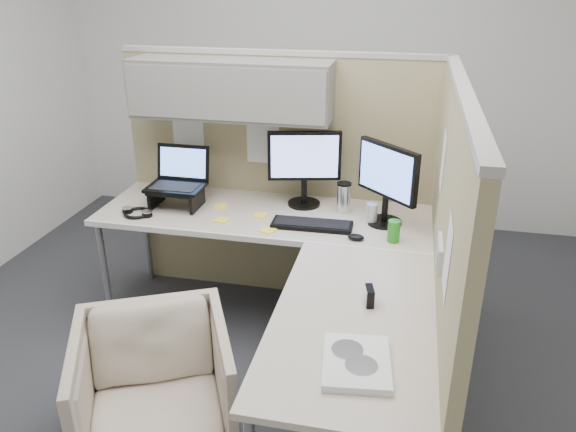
% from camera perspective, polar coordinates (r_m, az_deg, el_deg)
% --- Properties ---
extents(ground, '(4.50, 4.50, 0.00)m').
position_cam_1_polar(ground, '(3.27, -2.75, -15.38)').
color(ground, '#2F2F33').
rests_on(ground, ground).
extents(partition_back, '(2.00, 0.36, 1.63)m').
position_cam_1_polar(partition_back, '(3.53, -3.02, 7.82)').
color(partition_back, tan).
rests_on(partition_back, ground).
extents(partition_right, '(0.07, 2.03, 1.63)m').
position_cam_1_polar(partition_right, '(2.69, 15.40, -4.73)').
color(partition_right, tan).
rests_on(partition_right, ground).
extents(desk, '(2.00, 1.98, 0.73)m').
position_cam_1_polar(desk, '(2.97, -0.05, -3.86)').
color(desk, beige).
rests_on(desk, ground).
extents(office_chair, '(0.88, 0.86, 0.69)m').
position_cam_1_polar(office_chair, '(2.71, -13.41, -16.31)').
color(office_chair, beige).
rests_on(office_chair, ground).
extents(monitor_left, '(0.44, 0.20, 0.47)m').
position_cam_1_polar(monitor_left, '(3.38, 1.67, 5.46)').
color(monitor_left, black).
rests_on(monitor_left, desk).
extents(monitor_right, '(0.34, 0.33, 0.47)m').
position_cam_1_polar(monitor_right, '(3.17, 10.03, 3.82)').
color(monitor_right, black).
rests_on(monitor_right, desk).
extents(laptop_station, '(0.34, 0.29, 0.35)m').
position_cam_1_polar(laptop_station, '(3.49, -11.14, 3.17)').
color(laptop_station, black).
rests_on(laptop_station, desk).
extents(keyboard, '(0.46, 0.16, 0.02)m').
position_cam_1_polar(keyboard, '(3.18, 2.46, -0.89)').
color(keyboard, black).
rests_on(keyboard, desk).
extents(mouse, '(0.10, 0.07, 0.03)m').
position_cam_1_polar(mouse, '(3.04, 6.92, -2.14)').
color(mouse, black).
rests_on(mouse, desk).
extents(travel_mug, '(0.09, 0.09, 0.18)m').
position_cam_1_polar(travel_mug, '(3.36, 5.69, 1.89)').
color(travel_mug, silver).
rests_on(travel_mug, desk).
extents(soda_can_green, '(0.07, 0.07, 0.12)m').
position_cam_1_polar(soda_can_green, '(3.04, 10.70, -1.52)').
color(soda_can_green, '#268C1E').
rests_on(soda_can_green, desk).
extents(soda_can_silver, '(0.07, 0.07, 0.12)m').
position_cam_1_polar(soda_can_silver, '(3.23, 8.48, 0.25)').
color(soda_can_silver, silver).
rests_on(soda_can_silver, desk).
extents(sticky_note_d, '(0.08, 0.08, 0.01)m').
position_cam_1_polar(sticky_note_d, '(3.32, -2.82, 0.06)').
color(sticky_note_d, yellow).
rests_on(sticky_note_d, desk).
extents(sticky_note_a, '(0.08, 0.08, 0.01)m').
position_cam_1_polar(sticky_note_a, '(3.27, -6.76, -0.42)').
color(sticky_note_a, yellow).
rests_on(sticky_note_a, desk).
extents(sticky_note_c, '(0.10, 0.10, 0.01)m').
position_cam_1_polar(sticky_note_c, '(3.47, -6.88, 1.02)').
color(sticky_note_c, yellow).
rests_on(sticky_note_c, desk).
extents(sticky_note_b, '(0.10, 0.10, 0.01)m').
position_cam_1_polar(sticky_note_b, '(3.13, -2.07, -1.47)').
color(sticky_note_b, yellow).
rests_on(sticky_note_b, desk).
extents(headphones, '(0.20, 0.19, 0.03)m').
position_cam_1_polar(headphones, '(3.45, -15.07, 0.33)').
color(headphones, black).
rests_on(headphones, desk).
extents(paper_stack, '(0.28, 0.34, 0.03)m').
position_cam_1_polar(paper_stack, '(2.13, 6.96, -14.56)').
color(paper_stack, white).
rests_on(paper_stack, desk).
extents(desk_clock, '(0.05, 0.09, 0.08)m').
position_cam_1_polar(desk_clock, '(2.47, 8.25, -8.05)').
color(desk_clock, black).
rests_on(desk_clock, desk).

